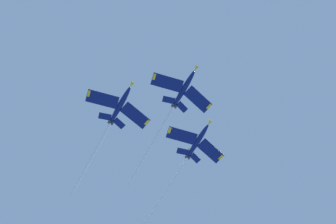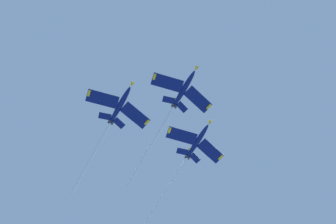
% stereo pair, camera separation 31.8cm
% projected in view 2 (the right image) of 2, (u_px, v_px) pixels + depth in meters
% --- Properties ---
extents(jet_lead, '(39.00, 20.12, 15.23)m').
position_uv_depth(jet_lead, '(173.00, 107.00, 132.70)').
color(jet_lead, navy).
extents(jet_left_wing, '(38.51, 20.11, 13.85)m').
position_uv_depth(jet_left_wing, '(186.00, 159.00, 138.85)').
color(jet_left_wing, navy).
extents(jet_right_wing, '(36.21, 20.14, 14.17)m').
position_uv_depth(jet_right_wing, '(113.00, 119.00, 131.03)').
color(jet_right_wing, navy).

